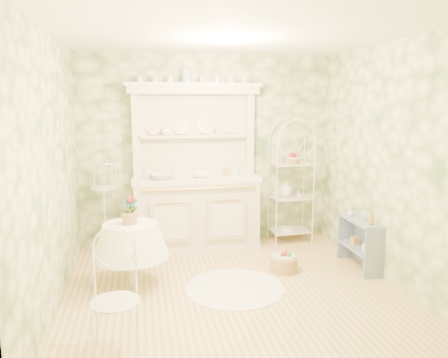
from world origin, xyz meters
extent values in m
plane|color=#D7BA7C|center=(0.00, 0.00, 0.00)|extent=(3.60, 3.60, 0.00)
plane|color=white|center=(0.00, 0.00, 2.70)|extent=(3.60, 3.60, 0.00)
plane|color=#F1E7BA|center=(-1.80, 0.00, 1.35)|extent=(3.60, 3.60, 0.00)
plane|color=#F1E7BA|center=(1.80, 0.00, 1.35)|extent=(3.60, 3.60, 0.00)
plane|color=#F1E7BA|center=(0.00, 1.80, 1.35)|extent=(3.60, 3.60, 0.00)
plane|color=#F1E7BA|center=(0.00, -1.80, 1.35)|extent=(3.60, 3.60, 0.00)
cube|color=silver|center=(-0.20, 1.52, 1.15)|extent=(1.87, 0.61, 2.29)
cube|color=white|center=(1.20, 1.56, 0.88)|extent=(0.57, 0.42, 1.75)
cube|color=#7586AC|center=(1.68, 0.35, 0.30)|extent=(0.31, 0.72, 0.60)
cylinder|color=white|center=(-1.08, 0.34, 0.37)|extent=(0.88, 0.88, 0.74)
cube|color=white|center=(-1.18, -1.02, 0.46)|extent=(0.48, 0.48, 0.93)
cube|color=white|center=(-1.44, 1.46, 0.73)|extent=(0.37, 0.37, 1.46)
cylinder|color=#AB8649|center=(0.72, 0.42, 0.11)|extent=(0.39, 0.39, 0.21)
cylinder|color=white|center=(0.03, 0.04, 0.00)|extent=(1.30, 1.30, 0.01)
imported|color=white|center=(-0.67, 1.43, 1.02)|extent=(0.33, 0.33, 0.08)
imported|color=white|center=(-0.13, 1.47, 1.02)|extent=(0.32, 0.32, 0.08)
imported|color=white|center=(-0.59, 1.68, 1.61)|extent=(0.13, 0.13, 0.09)
imported|color=white|center=(0.14, 1.68, 1.61)|extent=(0.13, 0.13, 0.10)
imported|color=#3F7238|center=(-1.07, 0.35, 0.85)|extent=(0.18, 0.14, 0.30)
imported|color=#B08835|center=(1.68, 0.13, 0.68)|extent=(0.08, 0.08, 0.18)
imported|color=#A0B6DF|center=(1.68, 0.33, 0.65)|extent=(0.06, 0.06, 0.11)
imported|color=silver|center=(1.63, 0.55, 0.65)|extent=(0.07, 0.07, 0.10)
camera|label=1|loc=(-0.94, -4.40, 2.03)|focal=35.00mm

